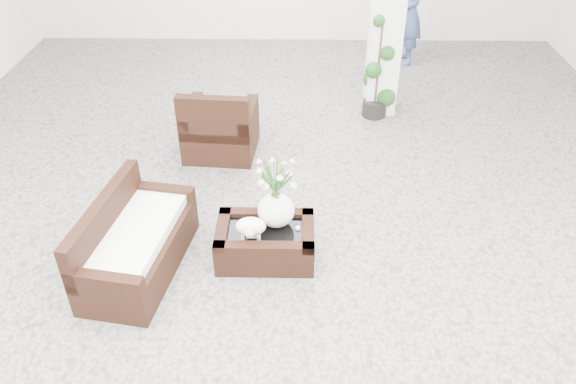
{
  "coord_description": "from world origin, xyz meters",
  "views": [
    {
      "loc": [
        0.08,
        -4.27,
        3.58
      ],
      "look_at": [
        0.0,
        -0.1,
        0.62
      ],
      "focal_mm": 35.04,
      "sensor_mm": 36.0,
      "label": 1
    }
  ],
  "objects_px": {
    "armchair": "(220,119)",
    "topiary": "(378,68)",
    "coffee_table": "(265,243)",
    "loveseat": "(137,237)"
  },
  "relations": [
    {
      "from": "armchair",
      "to": "topiary",
      "type": "xyz_separation_m",
      "value": [
        1.96,
        0.97,
        0.24
      ]
    },
    {
      "from": "coffee_table",
      "to": "loveseat",
      "type": "distance_m",
      "value": 1.17
    },
    {
      "from": "loveseat",
      "to": "topiary",
      "type": "bearing_deg",
      "value": -29.16
    },
    {
      "from": "coffee_table",
      "to": "loveseat",
      "type": "xyz_separation_m",
      "value": [
        -1.13,
        -0.18,
        0.21
      ]
    },
    {
      "from": "armchair",
      "to": "loveseat",
      "type": "xyz_separation_m",
      "value": [
        -0.5,
        -2.1,
        -0.07
      ]
    },
    {
      "from": "loveseat",
      "to": "topiary",
      "type": "xyz_separation_m",
      "value": [
        2.46,
        3.07,
        0.31
      ]
    },
    {
      "from": "coffee_table",
      "to": "armchair",
      "type": "distance_m",
      "value": 2.04
    },
    {
      "from": "coffee_table",
      "to": "loveseat",
      "type": "height_order",
      "value": "loveseat"
    },
    {
      "from": "coffee_table",
      "to": "armchair",
      "type": "bearing_deg",
      "value": 108.21
    },
    {
      "from": "armchair",
      "to": "topiary",
      "type": "bearing_deg",
      "value": -149.3
    }
  ]
}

